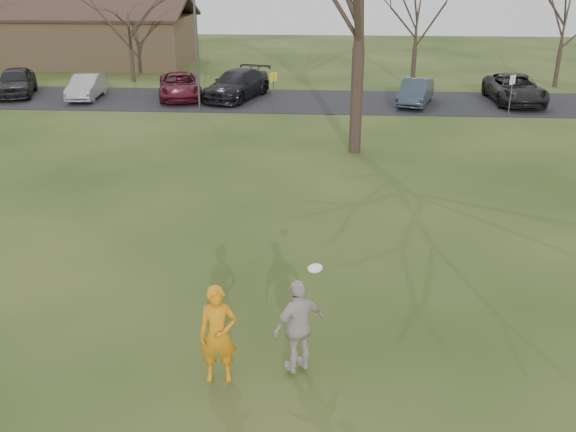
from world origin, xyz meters
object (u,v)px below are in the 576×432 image
object	(u,v)px
car_3	(237,84)
building	(58,38)
catching_play	(299,326)
lamp_post	(196,33)
player_defender	(218,334)
car_5	(416,92)
car_2	(180,86)
car_0	(16,82)
car_1	(87,87)
car_6	(515,89)

from	to	relation	value
car_3	building	bearing A→B (deg)	158.31
catching_play	lamp_post	distance (m)	23.86
player_defender	building	xyz separation A→B (m)	(-19.03, 38.55, 0.97)
lamp_post	car_5	bearing A→B (deg)	9.47
car_2	car_3	bearing A→B (deg)	-11.78
car_5	lamp_post	distance (m)	12.17
car_0	lamp_post	bearing A→B (deg)	-31.71
player_defender	car_3	size ratio (longest dim) A/B	0.35
car_2	building	world-z (taller)	building
car_2	car_5	size ratio (longest dim) A/B	1.21
car_0	car_3	size ratio (longest dim) A/B	0.86
car_3	catching_play	world-z (taller)	catching_play
player_defender	car_3	bearing A→B (deg)	90.25
building	car_5	bearing A→B (deg)	-27.95
car_0	car_3	distance (m)	12.99
car_0	car_5	distance (m)	22.96
car_1	car_6	bearing A→B (deg)	-3.54
car_0	car_3	xyz separation A→B (m)	(12.99, 0.02, -0.00)
car_5	car_6	world-z (taller)	car_6
car_0	car_3	bearing A→B (deg)	-17.55
car_0	car_6	world-z (taller)	car_0
player_defender	lamp_post	distance (m)	23.78
car_2	player_defender	bearing A→B (deg)	-89.39
player_defender	lamp_post	bearing A→B (deg)	95.07
catching_play	building	bearing A→B (deg)	118.18
catching_play	lamp_post	world-z (taller)	lamp_post
car_0	car_2	xyz separation A→B (m)	(9.71, -0.11, -0.10)
catching_play	car_5	bearing A→B (deg)	78.40
car_2	car_0	bearing A→B (deg)	165.46
player_defender	car_0	xyz separation A→B (m)	(-16.40, 25.90, -0.12)
catching_play	car_1	bearing A→B (deg)	118.25
car_0	car_2	distance (m)	9.72
car_1	lamp_post	bearing A→B (deg)	-22.90
car_6	lamp_post	world-z (taller)	lamp_post
car_2	building	distance (m)	17.79
car_3	lamp_post	size ratio (longest dim) A/B	0.88
car_2	car_3	distance (m)	3.28
player_defender	building	size ratio (longest dim) A/B	0.09
player_defender	car_6	world-z (taller)	player_defender
car_5	building	world-z (taller)	building
car_1	building	size ratio (longest dim) A/B	0.20
lamp_post	car_1	bearing A→B (deg)	161.92
car_0	player_defender	bearing A→B (deg)	-75.28
car_1	car_2	world-z (taller)	car_2
car_3	car_5	bearing A→B (deg)	11.86
car_1	car_2	bearing A→B (deg)	0.33
car_0	car_6	xyz separation A→B (m)	(28.48, -0.04, -0.04)
car_1	car_3	size ratio (longest dim) A/B	0.74
car_5	lamp_post	world-z (taller)	lamp_post
car_0	car_6	distance (m)	28.48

